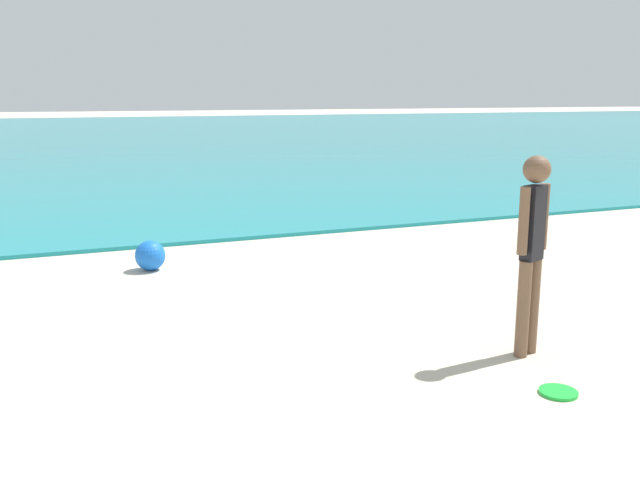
{
  "coord_description": "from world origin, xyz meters",
  "views": [
    {
      "loc": [
        -1.97,
        3.32,
        2.2
      ],
      "look_at": [
        0.54,
        9.44,
        0.79
      ],
      "focal_mm": 38.5,
      "sensor_mm": 36.0,
      "label": 1
    }
  ],
  "objects": [
    {
      "name": "frisbee",
      "position": [
        1.5,
        7.08,
        0.01
      ],
      "size": [
        0.29,
        0.29,
        0.03
      ],
      "primitive_type": "cylinder",
      "color": "green",
      "rests_on": "ground"
    },
    {
      "name": "person_standing",
      "position": [
        1.8,
        7.83,
        0.97
      ],
      "size": [
        0.38,
        0.23,
        1.72
      ],
      "rotation": [
        0.0,
        0.0,
        3.5
      ],
      "color": "brown",
      "rests_on": "ground"
    },
    {
      "name": "beach_ball",
      "position": [
        -0.75,
        12.0,
        0.19
      ],
      "size": [
        0.38,
        0.38,
        0.38
      ],
      "primitive_type": "sphere",
      "color": "blue",
      "rests_on": "ground"
    },
    {
      "name": "water",
      "position": [
        0.0,
        43.3,
        0.03
      ],
      "size": [
        160.0,
        60.0,
        0.06
      ],
      "primitive_type": "cube",
      "color": "teal",
      "rests_on": "ground"
    }
  ]
}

